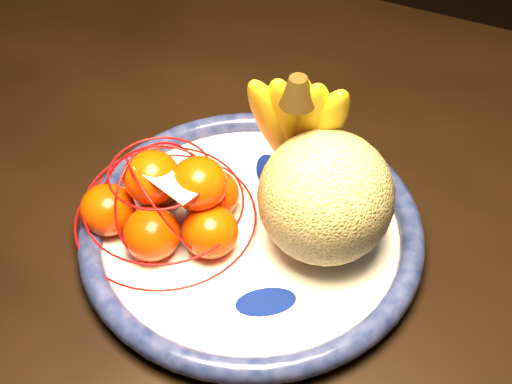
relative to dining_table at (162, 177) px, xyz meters
The scene contains 6 objects.
dining_table is the anchor object (origin of this frame).
fruit_bowl 0.24m from the dining_table, 22.85° to the right, with size 0.39×0.39×0.03m.
cantaloupe 0.33m from the dining_table, 11.78° to the right, with size 0.15×0.15×0.15m, color olive.
banana_bunch 0.29m from the dining_table, ahead, with size 0.13×0.14×0.21m.
mandarin_bag 0.22m from the dining_table, 46.39° to the right, with size 0.23×0.23×0.13m.
price_tag 0.27m from the dining_table, 46.19° to the right, with size 0.07×0.03×0.00m, color white.
Camera 1 is at (0.42, -0.51, 1.37)m, focal length 50.00 mm.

